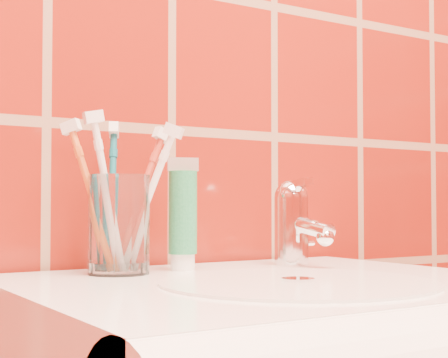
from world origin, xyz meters
TOP-DOWN VIEW (x-y plane):
  - glass_tumbler at (-0.12, 1.10)m, footprint 0.09×0.09m
  - toothpaste_tube at (-0.03, 1.11)m, footprint 0.04×0.04m
  - faucet at (0.14, 1.09)m, footprint 0.05×0.11m
  - toothbrush_0 at (-0.09, 1.12)m, footprint 0.12×0.11m
  - toothbrush_1 at (-0.12, 1.14)m, footprint 0.11×0.15m
  - toothbrush_2 at (-0.14, 1.09)m, footprint 0.07×0.06m
  - toothbrush_3 at (-0.09, 1.09)m, footprint 0.15×0.14m
  - toothbrush_4 at (-0.15, 1.12)m, footprint 0.14×0.14m

SIDE VIEW (x-z plane):
  - glass_tumbler at x=-0.12m, z-range 0.85..0.97m
  - faucet at x=0.14m, z-range 0.85..0.97m
  - toothpaste_tube at x=-0.03m, z-range 0.85..0.99m
  - toothbrush_3 at x=-0.09m, z-range 0.84..1.04m
  - toothbrush_0 at x=-0.09m, z-range 0.85..1.03m
  - toothbrush_4 at x=-0.15m, z-range 0.84..1.05m
  - toothbrush_1 at x=-0.12m, z-range 0.84..1.05m
  - toothbrush_2 at x=-0.14m, z-range 0.85..1.05m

